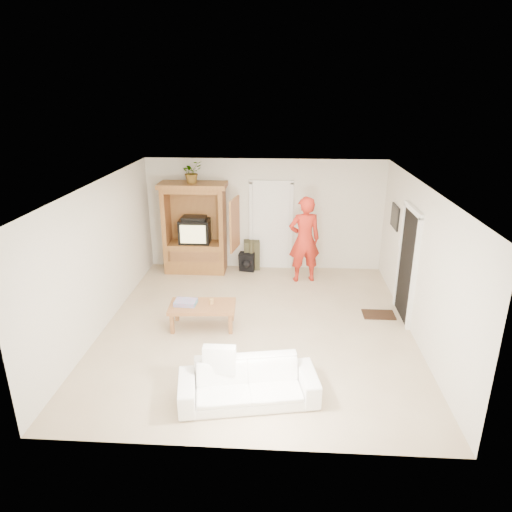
{
  "coord_description": "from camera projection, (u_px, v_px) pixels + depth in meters",
  "views": [
    {
      "loc": [
        0.44,
        -7.33,
        4.06
      ],
      "look_at": [
        -0.05,
        0.6,
        1.15
      ],
      "focal_mm": 32.0,
      "sensor_mm": 36.0,
      "label": 1
    }
  ],
  "objects": [
    {
      "name": "ceiling",
      "position": [
        257.0,
        185.0,
        7.4
      ],
      "size": [
        6.0,
        6.0,
        0.0
      ],
      "primitive_type": "plane",
      "rotation": [
        3.14,
        0.0,
        0.0
      ],
      "color": "white",
      "rests_on": "floor"
    },
    {
      "name": "doormat",
      "position": [
        379.0,
        315.0,
        8.72
      ],
      "size": [
        0.6,
        0.4,
        0.02
      ],
      "primitive_type": "cube",
      "color": "#382316",
      "rests_on": "floor"
    },
    {
      "name": "wall_front",
      "position": [
        240.0,
        355.0,
        5.03
      ],
      "size": [
        5.5,
        0.0,
        5.5
      ],
      "primitive_type": "plane",
      "rotation": [
        -1.57,
        0.0,
        0.0
      ],
      "color": "silver",
      "rests_on": "floor"
    },
    {
      "name": "door_back",
      "position": [
        271.0,
        227.0,
        10.71
      ],
      "size": [
        0.85,
        0.05,
        2.04
      ],
      "primitive_type": "cube",
      "color": "white",
      "rests_on": "floor"
    },
    {
      "name": "wall_right",
      "position": [
        420.0,
        263.0,
        7.68
      ],
      "size": [
        0.0,
        6.0,
        6.0
      ],
      "primitive_type": "plane",
      "rotation": [
        1.57,
        0.0,
        -1.57
      ],
      "color": "silver",
      "rests_on": "floor"
    },
    {
      "name": "wall_left",
      "position": [
        101.0,
        256.0,
        8.01
      ],
      "size": [
        0.0,
        6.0,
        6.0
      ],
      "primitive_type": "plane",
      "rotation": [
        1.57,
        0.0,
        1.57
      ],
      "color": "silver",
      "rests_on": "floor"
    },
    {
      "name": "armoire",
      "position": [
        196.0,
        234.0,
        10.57
      ],
      "size": [
        1.82,
        1.14,
        2.1
      ],
      "color": "olive",
      "rests_on": "floor"
    },
    {
      "name": "coffee_table",
      "position": [
        202.0,
        308.0,
        8.16
      ],
      "size": [
        1.21,
        0.71,
        0.44
      ],
      "rotation": [
        0.0,
        0.0,
        0.06
      ],
      "color": "#9E6436",
      "rests_on": "floor"
    },
    {
      "name": "backpack_olive",
      "position": [
        252.0,
        255.0,
        10.86
      ],
      "size": [
        0.4,
        0.31,
        0.7
      ],
      "primitive_type": null,
      "rotation": [
        0.0,
        0.0,
        0.12
      ],
      "color": "#47442B",
      "rests_on": "floor"
    },
    {
      "name": "wall_back",
      "position": [
        265.0,
        215.0,
        10.66
      ],
      "size": [
        5.5,
        0.0,
        5.5
      ],
      "primitive_type": "plane",
      "rotation": [
        1.57,
        0.0,
        0.0
      ],
      "color": "silver",
      "rests_on": "floor"
    },
    {
      "name": "backpack_black",
      "position": [
        247.0,
        262.0,
        10.76
      ],
      "size": [
        0.39,
        0.27,
        0.44
      ],
      "primitive_type": null,
      "rotation": [
        0.0,
        0.0,
        -0.17
      ],
      "color": "black",
      "rests_on": "floor"
    },
    {
      "name": "floor",
      "position": [
        257.0,
        327.0,
        8.29
      ],
      "size": [
        6.0,
        6.0,
        0.0
      ],
      "primitive_type": "plane",
      "color": "tan",
      "rests_on": "ground"
    },
    {
      "name": "sofa",
      "position": [
        248.0,
        383.0,
        6.25
      ],
      "size": [
        1.99,
        1.07,
        0.55
      ],
      "primitive_type": "imported",
      "rotation": [
        0.0,
        0.0,
        0.18
      ],
      "color": "white",
      "rests_on": "floor"
    },
    {
      "name": "towel",
      "position": [
        186.0,
        302.0,
        8.15
      ],
      "size": [
        0.4,
        0.3,
        0.08
      ],
      "primitive_type": "cube",
      "rotation": [
        0.0,
        0.0,
        -0.06
      ],
      "color": "#CA4380",
      "rests_on": "coffee_table"
    },
    {
      "name": "man",
      "position": [
        304.0,
        240.0,
        9.99
      ],
      "size": [
        0.78,
        0.6,
        1.93
      ],
      "primitive_type": "imported",
      "rotation": [
        0.0,
        0.0,
        3.35
      ],
      "color": "red",
      "rests_on": "floor"
    },
    {
      "name": "candle",
      "position": [
        212.0,
        301.0,
        8.17
      ],
      "size": [
        0.08,
        0.08,
        0.1
      ],
      "primitive_type": "cylinder",
      "color": "tan",
      "rests_on": "coffee_table"
    },
    {
      "name": "doorway_right",
      "position": [
        407.0,
        266.0,
        8.34
      ],
      "size": [
        0.05,
        0.9,
        2.04
      ],
      "primitive_type": "cube",
      "color": "black",
      "rests_on": "floor"
    },
    {
      "name": "framed_picture",
      "position": [
        395.0,
        217.0,
        9.36
      ],
      "size": [
        0.03,
        0.6,
        0.48
      ],
      "primitive_type": "cube",
      "color": "black",
      "rests_on": "wall_right"
    },
    {
      "name": "plant",
      "position": [
        192.0,
        172.0,
        10.04
      ],
      "size": [
        0.58,
        0.58,
        0.49
      ],
      "primitive_type": "imported",
      "rotation": [
        0.0,
        0.0,
        0.78
      ],
      "color": "#4C7238",
      "rests_on": "armoire"
    }
  ]
}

